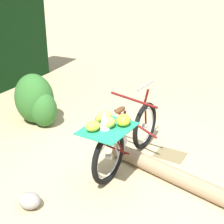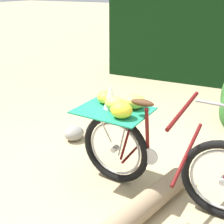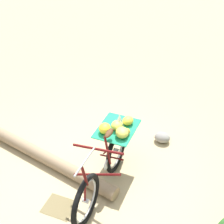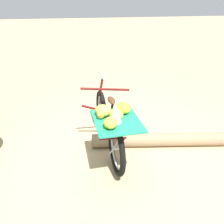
# 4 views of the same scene
# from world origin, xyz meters

# --- Properties ---
(ground_plane) EXTENTS (60.00, 60.00, 0.00)m
(ground_plane) POSITION_xyz_m (0.00, 0.00, 0.00)
(ground_plane) COLOR tan
(bicycle) EXTENTS (0.71, 1.78, 1.03)m
(bicycle) POSITION_xyz_m (0.01, -0.10, 0.50)
(bicycle) COLOR black
(bicycle) RESTS_ON ground_plane
(path_stone) EXTENTS (0.28, 0.23, 0.18)m
(path_stone) POSITION_xyz_m (0.55, 1.20, 0.09)
(path_stone) COLOR gray
(path_stone) RESTS_ON ground_plane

